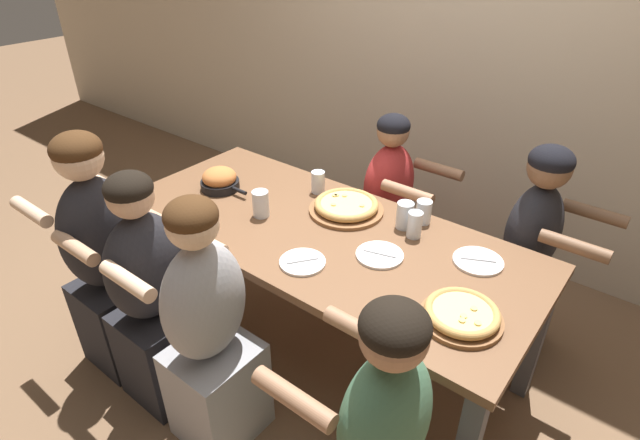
% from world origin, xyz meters
% --- Properties ---
extents(ground_plane, '(18.00, 18.00, 0.00)m').
position_xyz_m(ground_plane, '(0.00, 0.00, 0.00)').
color(ground_plane, brown).
rests_on(ground_plane, ground).
extents(dining_table, '(2.01, 0.87, 0.74)m').
position_xyz_m(dining_table, '(0.00, 0.00, 0.66)').
color(dining_table, brown).
rests_on(dining_table, ground).
extents(pizza_board_main, '(0.36, 0.36, 0.06)m').
position_xyz_m(pizza_board_main, '(-0.00, 0.21, 0.77)').
color(pizza_board_main, brown).
rests_on(pizza_board_main, dining_table).
extents(pizza_board_second, '(0.30, 0.30, 0.05)m').
position_xyz_m(pizza_board_second, '(0.77, -0.17, 0.77)').
color(pizza_board_second, brown).
rests_on(pizza_board_second, dining_table).
extents(skillet_bowl, '(0.29, 0.20, 0.12)m').
position_xyz_m(skillet_bowl, '(-0.66, -0.01, 0.80)').
color(skillet_bowl, black).
rests_on(skillet_bowl, dining_table).
extents(empty_plate_a, '(0.19, 0.19, 0.02)m').
position_xyz_m(empty_plate_a, '(0.11, -0.25, 0.75)').
color(empty_plate_a, white).
rests_on(empty_plate_a, dining_table).
extents(empty_plate_b, '(0.21, 0.21, 0.02)m').
position_xyz_m(empty_plate_b, '(0.68, 0.21, 0.75)').
color(empty_plate_b, white).
rests_on(empty_plate_b, dining_table).
extents(empty_plate_c, '(0.20, 0.20, 0.02)m').
position_xyz_m(empty_plate_c, '(0.33, -0.01, 0.75)').
color(empty_plate_c, white).
rests_on(empty_plate_c, dining_table).
extents(drinking_glass_a, '(0.07, 0.07, 0.11)m').
position_xyz_m(drinking_glass_a, '(0.34, 0.35, 0.79)').
color(drinking_glass_a, silver).
rests_on(drinking_glass_a, dining_table).
extents(drinking_glass_b, '(0.08, 0.08, 0.13)m').
position_xyz_m(drinking_glass_b, '(-0.30, -0.08, 0.80)').
color(drinking_glass_b, silver).
rests_on(drinking_glass_b, dining_table).
extents(drinking_glass_c, '(0.07, 0.07, 0.11)m').
position_xyz_m(drinking_glass_c, '(-0.24, 0.28, 0.79)').
color(drinking_glass_c, silver).
rests_on(drinking_glass_c, dining_table).
extents(drinking_glass_d, '(0.07, 0.07, 0.12)m').
position_xyz_m(drinking_glass_d, '(0.37, 0.21, 0.80)').
color(drinking_glass_d, silver).
rests_on(drinking_glass_d, dining_table).
extents(drinking_glass_e, '(0.08, 0.08, 0.13)m').
position_xyz_m(drinking_glass_e, '(0.29, 0.26, 0.80)').
color(drinking_glass_e, silver).
rests_on(drinking_glass_e, dining_table).
extents(diner_far_right, '(0.51, 0.40, 1.14)m').
position_xyz_m(diner_far_right, '(0.77, 0.66, 0.52)').
color(diner_far_right, '#232328').
rests_on(diner_far_right, ground).
extents(diner_near_center, '(0.51, 0.40, 1.18)m').
position_xyz_m(diner_near_center, '(-0.04, -0.66, 0.54)').
color(diner_near_center, '#99999E').
rests_on(diner_near_center, ground).
extents(diner_far_center, '(0.51, 0.40, 1.11)m').
position_xyz_m(diner_far_center, '(-0.03, 0.66, 0.50)').
color(diner_far_center, '#B22D2D').
rests_on(diner_far_center, ground).
extents(diner_near_left, '(0.51, 0.40, 1.24)m').
position_xyz_m(diner_near_left, '(-0.76, -0.66, 0.58)').
color(diner_near_left, '#232328').
rests_on(diner_near_left, ground).
extents(diner_near_midleft, '(0.51, 0.40, 1.16)m').
position_xyz_m(diner_near_midleft, '(-0.42, -0.66, 0.53)').
color(diner_near_midleft, '#232328').
rests_on(diner_near_midleft, ground).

